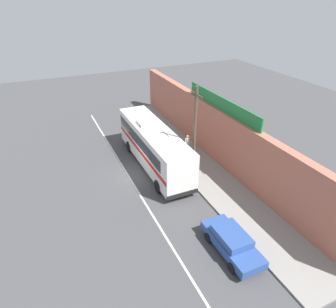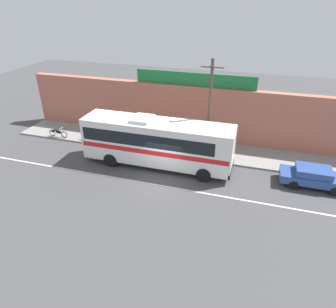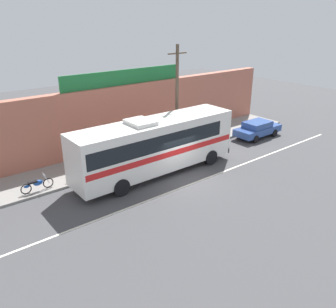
% 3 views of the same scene
% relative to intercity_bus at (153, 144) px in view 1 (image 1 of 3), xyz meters
% --- Properties ---
extents(ground_plane, '(70.00, 70.00, 0.00)m').
position_rel_intercity_bus_xyz_m(ground_plane, '(0.97, -1.79, -2.07)').
color(ground_plane, '#444447').
extents(sidewalk_slab, '(30.00, 3.60, 0.14)m').
position_rel_intercity_bus_xyz_m(sidewalk_slab, '(0.97, 3.41, -2.00)').
color(sidewalk_slab, gray).
rests_on(sidewalk_slab, ground_plane).
extents(storefront_facade, '(30.00, 0.70, 4.80)m').
position_rel_intercity_bus_xyz_m(storefront_facade, '(0.97, 5.56, 0.33)').
color(storefront_facade, '#B26651').
rests_on(storefront_facade, ground_plane).
extents(storefront_billboard, '(10.16, 0.12, 1.10)m').
position_rel_intercity_bus_xyz_m(storefront_billboard, '(1.50, 5.56, 3.28)').
color(storefront_billboard, '#1E7538').
rests_on(storefront_billboard, storefront_facade).
extents(road_center_stripe, '(30.00, 0.14, 0.01)m').
position_rel_intercity_bus_xyz_m(road_center_stripe, '(0.97, -2.59, -2.06)').
color(road_center_stripe, silver).
rests_on(road_center_stripe, ground_plane).
extents(intercity_bus, '(11.16, 2.64, 3.78)m').
position_rel_intercity_bus_xyz_m(intercity_bus, '(0.00, 0.00, 0.00)').
color(intercity_bus, white).
rests_on(intercity_bus, ground_plane).
extents(parked_car, '(4.35, 1.83, 1.37)m').
position_rel_intercity_bus_xyz_m(parked_car, '(11.06, 0.47, -1.33)').
color(parked_car, '#2D4C93').
rests_on(parked_car, ground_plane).
extents(utility_pole, '(1.60, 0.22, 7.65)m').
position_rel_intercity_bus_xyz_m(utility_pole, '(3.47, 2.00, 2.04)').
color(utility_pole, brown).
rests_on(utility_pole, sidewalk_slab).
extents(motorcycle_black, '(1.89, 0.56, 0.94)m').
position_rel_intercity_bus_xyz_m(motorcycle_black, '(-6.91, 2.11, -1.50)').
color(motorcycle_black, black).
rests_on(motorcycle_black, sidewalk_slab).
extents(motorcycle_blue, '(1.83, 0.56, 0.94)m').
position_rel_intercity_bus_xyz_m(motorcycle_blue, '(-4.24, 2.03, -1.50)').
color(motorcycle_blue, black).
rests_on(motorcycle_blue, sidewalk_slab).
extents(motorcycle_red, '(1.88, 0.56, 0.94)m').
position_rel_intercity_bus_xyz_m(motorcycle_red, '(-10.10, 1.95, -1.50)').
color(motorcycle_red, black).
rests_on(motorcycle_red, sidewalk_slab).
extents(pedestrian_far_right, '(0.30, 0.48, 1.69)m').
position_rel_intercity_bus_xyz_m(pedestrian_far_right, '(-0.78, 3.71, -0.94)').
color(pedestrian_far_right, brown).
rests_on(pedestrian_far_right, sidewalk_slab).
extents(pedestrian_far_left, '(0.30, 0.48, 1.74)m').
position_rel_intercity_bus_xyz_m(pedestrian_far_left, '(-2.64, 2.66, -0.90)').
color(pedestrian_far_left, black).
rests_on(pedestrian_far_left, sidewalk_slab).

